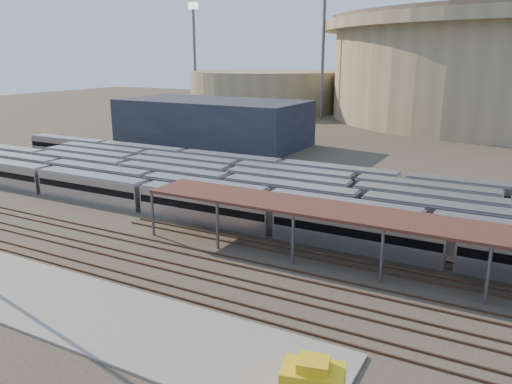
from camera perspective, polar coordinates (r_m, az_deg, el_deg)
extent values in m
plane|color=#383026|center=(52.19, -5.68, -6.78)|extent=(420.00, 420.00, 0.00)
cube|color=gray|center=(45.22, -22.05, -11.38)|extent=(50.00, 9.00, 0.20)
cube|color=#A3A3A7|center=(56.20, 2.19, -3.11)|extent=(112.00, 2.90, 3.60)
cube|color=#A3A3A7|center=(61.09, 1.35, -1.59)|extent=(112.00, 2.90, 3.60)
cube|color=#A3A3A7|center=(68.59, -3.35, 0.29)|extent=(112.00, 2.90, 3.60)
cube|color=#A3A3A7|center=(65.71, 10.95, -0.65)|extent=(112.00, 2.90, 3.60)
cube|color=#A3A3A7|center=(69.88, 11.19, 0.30)|extent=(112.00, 2.90, 3.60)
cube|color=#A3A3A7|center=(78.35, 2.82, 2.20)|extent=(112.00, 2.90, 3.60)
cylinder|color=#535357|center=(56.91, -11.72, -2.46)|extent=(0.30, 0.30, 5.00)
cylinder|color=#535357|center=(60.93, -8.49, -1.11)|extent=(0.30, 0.30, 5.00)
cylinder|color=#535357|center=(52.02, -4.43, -3.87)|extent=(0.30, 0.30, 5.00)
cylinder|color=#535357|center=(56.40, -1.47, -2.30)|extent=(0.30, 0.30, 5.00)
cylinder|color=#535357|center=(48.18, 4.23, -5.47)|extent=(0.30, 0.30, 5.00)
cylinder|color=#535357|center=(52.87, 6.64, -3.61)|extent=(0.30, 0.30, 5.00)
cylinder|color=#535357|center=(45.64, 14.17, -7.13)|extent=(0.30, 0.30, 5.00)
cylinder|color=#535357|center=(50.57, 15.72, -5.00)|extent=(0.30, 0.30, 5.00)
cylinder|color=#535357|center=(44.63, 24.98, -8.68)|extent=(0.30, 0.30, 5.00)
cylinder|color=#535357|center=(49.66, 25.43, -6.34)|extent=(0.30, 0.30, 5.00)
cube|color=#361D16|center=(46.54, 20.34, -3.72)|extent=(60.00, 6.00, 0.30)
cube|color=#4C3323|center=(50.83, -6.78, -7.32)|extent=(170.00, 0.12, 0.18)
cube|color=#4C3323|center=(51.96, -5.83, -6.77)|extent=(170.00, 0.12, 0.18)
cube|color=#4C3323|center=(47.89, -9.55, -8.90)|extent=(170.00, 0.12, 0.18)
cube|color=#4C3323|center=(48.98, -8.47, -8.29)|extent=(170.00, 0.12, 0.18)
cube|color=#4C3323|center=(45.13, -12.70, -10.65)|extent=(170.00, 0.12, 0.18)
cube|color=#4C3323|center=(46.14, -11.47, -9.97)|extent=(170.00, 0.12, 0.18)
cylinder|color=gray|center=(191.46, 1.13, 11.56)|extent=(56.00, 56.00, 14.00)
cube|color=#1E232D|center=(114.49, -4.99, 7.96)|extent=(42.00, 20.00, 10.00)
cylinder|color=#535357|center=(160.52, 7.63, 14.64)|extent=(1.00, 1.00, 36.00)
cylinder|color=#535357|center=(195.43, -7.01, 14.76)|extent=(1.00, 1.00, 36.00)
cube|color=#FFF2CC|center=(196.22, -7.20, 20.37)|extent=(4.00, 0.60, 2.40)
cylinder|color=#535357|center=(203.38, 18.30, 14.14)|extent=(1.00, 1.00, 36.00)
cube|color=#FFF2CC|center=(204.14, 18.78, 19.52)|extent=(4.00, 0.60, 2.40)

